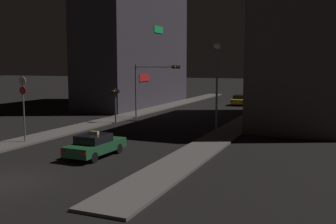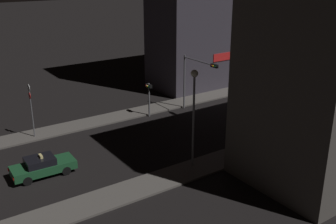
{
  "view_description": "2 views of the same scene",
  "coord_description": "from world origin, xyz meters",
  "views": [
    {
      "loc": [
        14.44,
        -14.02,
        5.66
      ],
      "look_at": [
        1.37,
        16.97,
        1.64
      ],
      "focal_mm": 42.19,
      "sensor_mm": 36.0,
      "label": 1
    },
    {
      "loc": [
        27.12,
        -0.83,
        14.1
      ],
      "look_at": [
        1.7,
        16.57,
        2.91
      ],
      "focal_mm": 43.21,
      "sensor_mm": 36.0,
      "label": 2
    }
  ],
  "objects": [
    {
      "name": "sidewalk_right",
      "position": [
        6.46,
        28.51,
        0.07
      ],
      "size": [
        2.54,
        61.03,
        0.15
      ],
      "primitive_type": "cube",
      "color": "#5B5651",
      "rests_on": "ground_plane"
    },
    {
      "name": "traffic_light_left_kerb",
      "position": [
        -4.94,
        18.85,
        2.46
      ],
      "size": [
        0.8,
        0.42,
        3.4
      ],
      "color": "slate",
      "rests_on": "ground_plane"
    },
    {
      "name": "street_lamp_far_block",
      "position": [
        6.29,
        30.03,
        4.39
      ],
      "size": [
        0.43,
        0.43,
        6.73
      ],
      "color": "slate",
      "rests_on": "sidewalk_right"
    },
    {
      "name": "street_lamp_near_block",
      "position": [
        5.98,
        15.85,
        5.18
      ],
      "size": [
        0.53,
        0.53,
        7.26
      ],
      "color": "slate",
      "rests_on": "sidewalk_right"
    },
    {
      "name": "taxi",
      "position": [
        0.99,
        6.28,
        0.74
      ],
      "size": [
        1.94,
        4.5,
        1.62
      ],
      "color": "#1E512D",
      "rests_on": "ground_plane"
    },
    {
      "name": "sign_pole_left",
      "position": [
        -6.0,
        7.81,
        3.0
      ],
      "size": [
        0.63,
        0.1,
        4.69
      ],
      "color": "slate",
      "rests_on": "sidewalk_left"
    },
    {
      "name": "sidewalk_left",
      "position": [
        -6.46,
        28.51,
        0.07
      ],
      "size": [
        2.54,
        61.03,
        0.15
      ],
      "primitive_type": "cube",
      "color": "#5B5651",
      "rests_on": "ground_plane"
    },
    {
      "name": "traffic_light_overhead",
      "position": [
        -3.05,
        23.14,
        4.13
      ],
      "size": [
        5.06,
        0.42,
        5.7
      ],
      "color": "slate",
      "rests_on": "ground_plane"
    }
  ]
}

